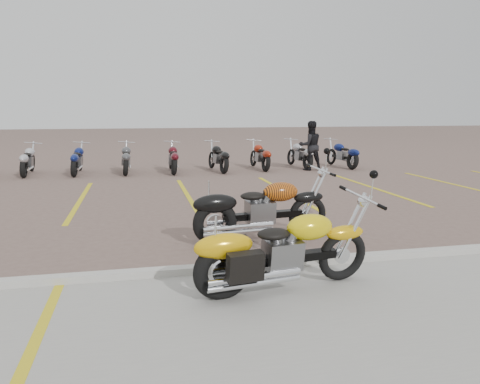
# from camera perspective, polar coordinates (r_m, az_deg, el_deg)

# --- Properties ---
(ground) EXTENTS (100.00, 100.00, 0.00)m
(ground) POSITION_cam_1_polar(r_m,az_deg,el_deg) (8.55, -3.52, -5.22)
(ground) COLOR #6E584E
(ground) RESTS_ON ground
(concrete_apron) EXTENTS (60.00, 5.00, 0.01)m
(concrete_apron) POSITION_cam_1_polar(r_m,az_deg,el_deg) (4.46, 6.11, -20.17)
(concrete_apron) COLOR #9E9B93
(concrete_apron) RESTS_ON ground
(curb) EXTENTS (60.00, 0.18, 0.12)m
(curb) POSITION_cam_1_polar(r_m,az_deg,el_deg) (6.65, -0.80, -9.17)
(curb) COLOR #ADAAA3
(curb) RESTS_ON ground
(parking_stripes) EXTENTS (38.00, 5.50, 0.01)m
(parking_stripes) POSITION_cam_1_polar(r_m,az_deg,el_deg) (12.42, -6.39, -0.43)
(parking_stripes) COLOR gold
(parking_stripes) RESTS_ON ground
(yellow_cruiser) EXTENTS (2.36, 0.53, 0.97)m
(yellow_cruiser) POSITION_cam_1_polar(r_m,az_deg,el_deg) (5.87, 4.85, -7.46)
(yellow_cruiser) COLOR black
(yellow_cruiser) RESTS_ON ground
(flame_cruiser) EXTENTS (2.46, 0.49, 1.02)m
(flame_cruiser) POSITION_cam_1_polar(r_m,az_deg,el_deg) (8.06, 2.28, -2.45)
(flame_cruiser) COLOR black
(flame_cruiser) RESTS_ON ground
(person_b) EXTENTS (0.90, 0.71, 1.83)m
(person_b) POSITION_cam_1_polar(r_m,az_deg,el_deg) (17.67, 8.57, 5.60)
(person_b) COLOR black
(person_b) RESTS_ON ground
(bg_bike_row) EXTENTS (15.59, 2.03, 1.10)m
(bg_bike_row) POSITION_cam_1_polar(r_m,az_deg,el_deg) (17.21, -11.12, 4.19)
(bg_bike_row) COLOR black
(bg_bike_row) RESTS_ON ground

